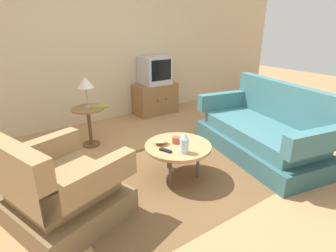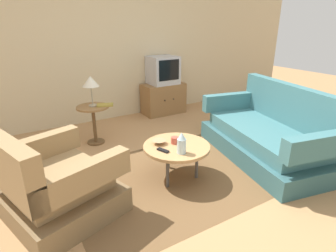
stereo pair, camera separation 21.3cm
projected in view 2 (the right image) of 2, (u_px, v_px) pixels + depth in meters
ground_plane at (186, 180)px, 3.16m from camera, size 16.00×16.00×0.00m
back_wall at (102, 44)px, 4.75m from camera, size 9.00×0.12×2.70m
area_rug at (176, 176)px, 3.24m from camera, size 2.46×1.76×0.00m
armchair at (54, 186)px, 2.51m from camera, size 1.16×1.20×0.89m
couch at (268, 135)px, 3.63m from camera, size 1.28×2.01×0.95m
coffee_table at (177, 148)px, 3.11m from camera, size 0.75×0.75×0.41m
side_table at (94, 117)px, 4.00m from camera, size 0.46×0.46×0.57m
tv_stand at (163, 99)px, 5.38m from camera, size 0.81×0.45×0.59m
television at (163, 70)px, 5.19m from camera, size 0.53×0.47×0.52m
table_lamp at (91, 82)px, 3.83m from camera, size 0.23×0.23×0.43m
vase at (182, 143)px, 2.87m from camera, size 0.10×0.10×0.23m
mug at (175, 140)px, 3.13m from camera, size 0.13×0.08×0.08m
bowl at (159, 142)px, 3.12m from camera, size 0.16×0.16×0.05m
tv_remote_dark at (163, 150)px, 2.95m from camera, size 0.09×0.15×0.02m
book at (105, 105)px, 3.97m from camera, size 0.26×0.21×0.02m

